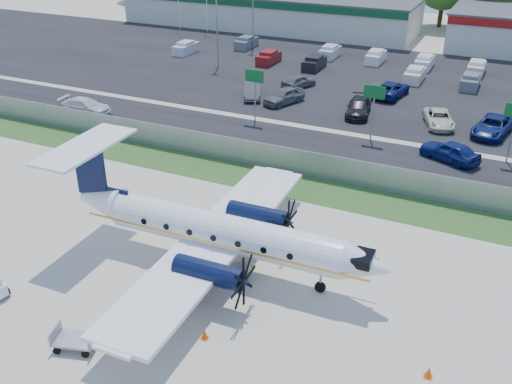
% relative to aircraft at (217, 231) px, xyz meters
% --- Properties ---
extents(ground, '(170.00, 170.00, 0.00)m').
position_rel_aircraft_xyz_m(ground, '(-0.03, -0.86, -2.33)').
color(ground, beige).
rests_on(ground, ground).
extents(grass_verge, '(170.00, 4.00, 0.02)m').
position_rel_aircraft_xyz_m(grass_verge, '(-0.03, 11.14, -2.32)').
color(grass_verge, '#2D561E').
rests_on(grass_verge, ground).
extents(access_road, '(170.00, 8.00, 0.02)m').
position_rel_aircraft_xyz_m(access_road, '(-0.03, 18.14, -2.32)').
color(access_road, black).
rests_on(access_road, ground).
extents(parking_lot, '(170.00, 32.00, 0.02)m').
position_rel_aircraft_xyz_m(parking_lot, '(-0.03, 39.14, -2.32)').
color(parking_lot, black).
rests_on(parking_lot, ground).
extents(perimeter_fence, '(120.00, 0.06, 1.99)m').
position_rel_aircraft_xyz_m(perimeter_fence, '(-0.03, 13.14, -1.33)').
color(perimeter_fence, gray).
rests_on(perimeter_fence, ground).
extents(building_west, '(46.40, 12.40, 5.24)m').
position_rel_aircraft_xyz_m(building_west, '(-24.03, 61.12, 0.30)').
color(building_west, beige).
rests_on(building_west, ground).
extents(sign_left, '(1.80, 0.26, 5.00)m').
position_rel_aircraft_xyz_m(sign_left, '(-8.03, 22.05, 1.28)').
color(sign_left, gray).
rests_on(sign_left, ground).
extents(sign_mid, '(1.80, 0.26, 5.00)m').
position_rel_aircraft_xyz_m(sign_mid, '(2.97, 22.05, 1.28)').
color(sign_mid, gray).
rests_on(sign_mid, ground).
extents(light_pole_nw, '(0.90, 0.35, 9.09)m').
position_rel_aircraft_xyz_m(light_pole_nw, '(-20.03, 37.14, 2.90)').
color(light_pole_nw, gray).
rests_on(light_pole_nw, ground).
extents(light_pole_sw, '(0.90, 0.35, 9.09)m').
position_rel_aircraft_xyz_m(light_pole_sw, '(-20.03, 47.14, 2.90)').
color(light_pole_sw, gray).
rests_on(light_pole_sw, ground).
extents(tree_line, '(112.00, 6.00, 14.00)m').
position_rel_aircraft_xyz_m(tree_line, '(-0.03, 73.14, -2.33)').
color(tree_line, '#2F5D1B').
rests_on(tree_line, ground).
extents(aircraft, '(19.41, 19.17, 6.04)m').
position_rel_aircraft_xyz_m(aircraft, '(0.00, 0.00, 0.00)').
color(aircraft, white).
rests_on(aircraft, ground).
extents(baggage_cart_near, '(2.55, 2.08, 1.16)m').
position_rel_aircraft_xyz_m(baggage_cart_near, '(1.12, -0.68, -1.79)').
color(baggage_cart_near, gray).
rests_on(baggage_cart_near, ground).
extents(baggage_cart_far, '(2.24, 1.69, 1.05)m').
position_rel_aircraft_xyz_m(baggage_cart_far, '(-2.91, -8.67, -1.85)').
color(baggage_cart_far, gray).
rests_on(baggage_cart_far, ground).
extents(cone_nose, '(0.39, 0.39, 0.55)m').
position_rel_aircraft_xyz_m(cone_nose, '(12.40, -3.59, -2.07)').
color(cone_nose, '#E95507').
rests_on(cone_nose, ground).
extents(cone_port_wing, '(0.36, 0.36, 0.52)m').
position_rel_aircraft_xyz_m(cone_port_wing, '(2.26, -5.60, -2.09)').
color(cone_port_wing, '#E95507').
rests_on(cone_port_wing, ground).
extents(cone_starboard_wing, '(0.43, 0.43, 0.62)m').
position_rel_aircraft_xyz_m(cone_starboard_wing, '(-2.94, 14.06, -2.04)').
color(cone_starboard_wing, '#E95507').
rests_on(cone_starboard_wing, ground).
extents(road_car_west, '(5.31, 2.55, 1.49)m').
position_rel_aircraft_xyz_m(road_car_west, '(-23.64, 17.00, -2.33)').
color(road_car_west, silver).
rests_on(road_car_west, ground).
extents(road_car_mid, '(5.18, 3.76, 1.64)m').
position_rel_aircraft_xyz_m(road_car_mid, '(9.76, 20.50, -2.33)').
color(road_car_mid, navy).
rests_on(road_car_mid, ground).
extents(parked_car_a, '(3.53, 5.17, 1.61)m').
position_rel_aircraft_xyz_m(parked_car_a, '(-11.22, 28.40, -2.33)').
color(parked_car_a, '#595B5E').
rests_on(parked_car_a, ground).
extents(parked_car_b, '(3.56, 5.11, 1.62)m').
position_rel_aircraft_xyz_m(parked_car_b, '(-7.46, 27.84, -2.33)').
color(parked_car_b, '#595B5E').
rests_on(parked_car_b, ground).
extents(parked_car_c, '(2.98, 5.51, 1.52)m').
position_rel_aircraft_xyz_m(parked_car_c, '(0.29, 27.71, -2.33)').
color(parked_car_c, black).
rests_on(parked_car_c, ground).
extents(parked_car_d, '(3.77, 5.45, 1.38)m').
position_rel_aircraft_xyz_m(parked_car_d, '(7.74, 28.04, -2.33)').
color(parked_car_d, beige).
rests_on(parked_car_d, ground).
extents(parked_car_e, '(3.72, 6.10, 1.58)m').
position_rel_aircraft_xyz_m(parked_car_e, '(12.38, 27.79, -2.33)').
color(parked_car_e, navy).
rests_on(parked_car_e, ground).
extents(parked_car_f, '(3.27, 4.59, 1.45)m').
position_rel_aircraft_xyz_m(parked_car_f, '(-8.04, 33.42, -2.33)').
color(parked_car_f, '#595B5E').
rests_on(parked_car_f, ground).
extents(parked_car_g, '(3.34, 5.89, 1.55)m').
position_rel_aircraft_xyz_m(parked_car_g, '(1.79, 34.66, -2.33)').
color(parked_car_g, navy).
rests_on(parked_car_g, ground).
extents(far_parking_rows, '(56.00, 10.00, 1.60)m').
position_rel_aircraft_xyz_m(far_parking_rows, '(-0.03, 44.14, -2.33)').
color(far_parking_rows, gray).
rests_on(far_parking_rows, ground).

